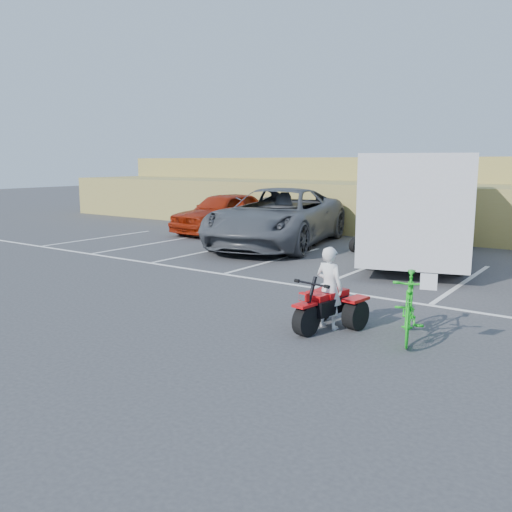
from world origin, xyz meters
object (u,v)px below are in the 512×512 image
Objects in this scene: green_dirt_bike at (409,306)px; quad_atv_blue at (295,248)px; grey_pickup at (278,217)px; cargo_trailer at (419,204)px; quad_atv_green at (374,252)px; rider at (329,288)px; red_trike_atv at (323,329)px; red_car at (224,212)px.

quad_atv_blue is at bearing 114.83° from green_dirt_bike.
grey_pickup reaches higher than green_dirt_bike.
quad_atv_green is at bearing 138.16° from cargo_trailer.
rider is 8.49m from quad_atv_green.
red_trike_atv is 0.83× the size of quad_atv_blue.
rider reaches higher than quad_atv_green.
quad_atv_blue is at bearing -151.01° from quad_atv_green.
rider reaches higher than green_dirt_bike.
red_trike_atv is 0.29× the size of red_car.
red_car is at bearing 143.89° from grey_pickup.
rider is 7.38m from cargo_trailer.
rider is 1.39m from green_dirt_bike.
cargo_trailer reaches higher than rider.
rider is 9.05m from quad_atv_blue.
green_dirt_bike is (1.35, 0.25, -0.18)m from rider.
red_car is (-3.66, 1.61, -0.16)m from grey_pickup.
grey_pickup reaches higher than quad_atv_green.
green_dirt_bike is 8.76m from quad_atv_green.
red_trike_atv is 0.20× the size of grey_pickup.
cargo_trailer reaches higher than green_dirt_bike.
cargo_trailer is at bearing -20.95° from quad_atv_blue.
quad_atv_blue is 1.29× the size of quad_atv_green.
red_car is at bearing 151.55° from cargo_trailer.
red_car is 3.76× the size of quad_atv_green.
quad_atv_green is (-1.68, 0.79, -1.67)m from cargo_trailer.
green_dirt_bike is at bearing -34.54° from red_car.
quad_atv_green is (-3.94, 7.80, -0.55)m from green_dirt_bike.
grey_pickup is at bearing 160.84° from cargo_trailer.
quad_atv_blue reaches higher than red_trike_atv.
red_trike_atv is at bearing 178.58° from green_dirt_bike.
rider is 0.79× the size of green_dirt_bike.
green_dirt_bike is (1.38, 0.40, 0.55)m from red_trike_atv.
green_dirt_bike is 9.69m from quad_atv_blue.
quad_atv_blue is (-5.17, 7.39, -0.73)m from rider.
red_trike_atv is at bearing -39.60° from red_car.
rider reaches higher than quad_atv_blue.
grey_pickup is at bearing -19.31° from red_car.
rider is at bearing -74.20° from quad_atv_blue.
grey_pickup is at bearing -155.92° from quad_atv_green.
red_trike_atv is at bearing -74.85° from quad_atv_blue.
grey_pickup is at bearing 117.63° from green_dirt_bike.
grey_pickup is (-7.29, 7.24, 0.44)m from green_dirt_bike.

